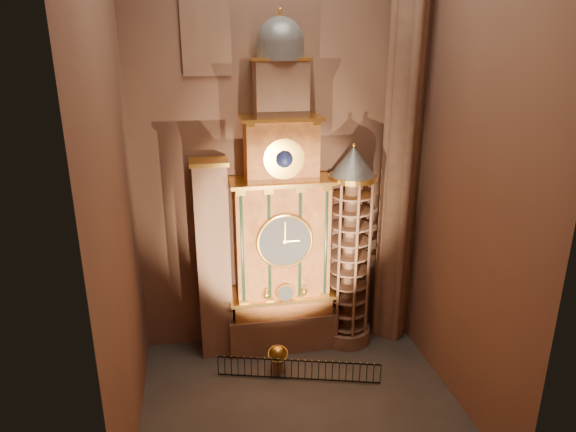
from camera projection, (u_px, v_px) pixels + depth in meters
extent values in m
plane|color=#383330|center=(301.00, 404.00, 22.97)|extent=(14.00, 14.00, 0.00)
plane|color=#8B624B|center=(277.00, 136.00, 24.96)|extent=(22.00, 0.00, 22.00)
plane|color=#8B624B|center=(111.00, 173.00, 18.16)|extent=(0.00, 22.00, 22.00)
plane|color=#8B624B|center=(473.00, 157.00, 20.62)|extent=(0.00, 22.00, 22.00)
cube|color=#8C634C|center=(282.00, 327.00, 27.29)|extent=(5.60, 2.20, 2.00)
cube|color=brown|center=(281.00, 301.00, 26.81)|extent=(5.00, 2.00, 1.00)
cube|color=#FDBF4A|center=(282.00, 293.00, 26.58)|extent=(5.40, 2.30, 0.18)
cube|color=brown|center=(281.00, 239.00, 25.66)|extent=(4.60, 2.00, 6.00)
cylinder|color=black|center=(242.00, 249.00, 24.51)|extent=(0.32, 0.32, 5.60)
cylinder|color=black|center=(269.00, 247.00, 24.73)|extent=(0.32, 0.32, 5.60)
cylinder|color=black|center=(299.00, 245.00, 25.00)|extent=(0.32, 0.32, 5.60)
cylinder|color=black|center=(325.00, 243.00, 25.23)|extent=(0.32, 0.32, 5.60)
cube|color=#FDBF4A|center=(281.00, 181.00, 24.62)|extent=(5.00, 2.25, 0.18)
cylinder|color=#2D3033|center=(285.00, 241.00, 24.63)|extent=(2.60, 0.12, 2.60)
torus|color=#FDBF4A|center=(285.00, 241.00, 24.58)|extent=(2.80, 0.16, 2.80)
cylinder|color=#FDBF4A|center=(285.00, 293.00, 25.37)|extent=(0.90, 0.10, 0.90)
sphere|color=#FDBF4A|center=(266.00, 295.00, 25.26)|extent=(0.36, 0.36, 0.36)
sphere|color=#FDBF4A|center=(304.00, 292.00, 25.60)|extent=(0.36, 0.36, 0.36)
cube|color=brown|center=(281.00, 151.00, 24.20)|extent=(3.40, 1.80, 3.00)
sphere|color=#0C183E|center=(284.00, 159.00, 23.42)|extent=(0.80, 0.80, 0.80)
cube|color=#FDBF4A|center=(281.00, 118.00, 23.65)|extent=(3.80, 2.00, 0.15)
cube|color=#8C634C|center=(280.00, 90.00, 23.29)|extent=(2.40, 1.60, 2.60)
sphere|color=slate|center=(280.00, 41.00, 22.60)|extent=(2.10, 2.10, 2.10)
cylinder|color=#FDBF4A|center=(280.00, 19.00, 22.31)|extent=(0.14, 0.14, 0.80)
cube|color=#8C634C|center=(214.00, 263.00, 25.39)|extent=(1.60, 1.40, 10.00)
cube|color=#FDBF4A|center=(216.00, 303.00, 25.65)|extent=(1.35, 0.10, 2.10)
cube|color=#462112|center=(216.00, 303.00, 25.60)|extent=(1.05, 0.04, 1.75)
cube|color=#FDBF4A|center=(214.00, 255.00, 24.81)|extent=(1.35, 0.10, 2.10)
cube|color=#462112|center=(214.00, 255.00, 24.75)|extent=(1.05, 0.04, 1.75)
cube|color=#FDBF4A|center=(211.00, 204.00, 23.96)|extent=(1.35, 0.10, 2.10)
cube|color=#462112|center=(211.00, 204.00, 23.90)|extent=(1.05, 0.04, 1.75)
cube|color=#FDBF4A|center=(209.00, 162.00, 23.73)|extent=(1.80, 1.60, 0.20)
cylinder|color=#8C634C|center=(346.00, 333.00, 27.83)|extent=(2.50, 2.50, 0.80)
cylinder|color=#8C634C|center=(349.00, 257.00, 26.36)|extent=(0.70, 0.70, 8.20)
cylinder|color=#FDBF4A|center=(353.00, 177.00, 24.99)|extent=(2.40, 2.40, 0.25)
cone|color=slate|center=(353.00, 161.00, 24.73)|extent=(2.30, 2.30, 1.50)
sphere|color=#FDBF4A|center=(354.00, 145.00, 24.47)|extent=(0.20, 0.20, 0.20)
cylinder|color=#8C634C|center=(403.00, 136.00, 25.11)|extent=(1.60, 1.60, 22.00)
cylinder|color=#8C634C|center=(419.00, 135.00, 25.25)|extent=(0.44, 0.44, 22.00)
cylinder|color=#8C634C|center=(388.00, 136.00, 24.97)|extent=(0.44, 0.44, 22.00)
cylinder|color=#8C634C|center=(397.00, 133.00, 25.85)|extent=(0.44, 0.44, 22.00)
cylinder|color=#8C634C|center=(410.00, 139.00, 24.37)|extent=(0.44, 0.44, 22.00)
cube|color=navy|center=(205.00, 15.00, 22.55)|extent=(2.00, 0.10, 5.00)
cube|color=#8C634C|center=(205.00, 15.00, 22.50)|extent=(2.20, 0.06, 5.20)
cylinder|color=#8C634C|center=(278.00, 366.00, 25.10)|extent=(0.54, 0.54, 0.63)
sphere|color=#BE8D35|center=(278.00, 354.00, 24.87)|extent=(0.82, 0.82, 0.82)
torus|color=#BE8D35|center=(278.00, 354.00, 24.87)|extent=(1.18, 1.14, 0.44)
cube|color=black|center=(298.00, 361.00, 24.24)|extent=(7.48, 2.15, 0.05)
cube|color=black|center=(298.00, 378.00, 24.57)|extent=(7.48, 2.15, 0.05)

